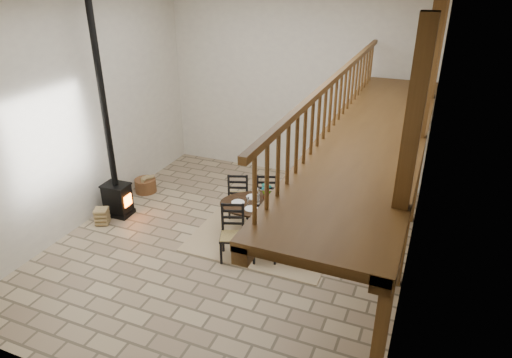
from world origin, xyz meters
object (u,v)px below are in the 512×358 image
at_px(wood_stove, 113,170).
at_px(log_stack, 102,216).
at_px(log_basket, 146,185).
at_px(dining_table, 266,219).

distance_m(wood_stove, log_stack, 1.07).
bearing_deg(log_stack, log_basket, 91.17).
relative_size(dining_table, log_stack, 6.69).
height_order(dining_table, log_basket, dining_table).
bearing_deg(log_basket, wood_stove, -85.10).
relative_size(dining_table, log_basket, 4.90).
bearing_deg(log_stack, dining_table, 14.73).
height_order(dining_table, wood_stove, wood_stove).
distance_m(wood_stove, log_basket, 1.56).
distance_m(dining_table, log_basket, 3.75).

